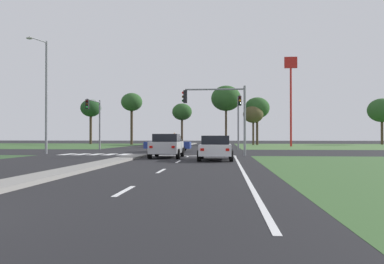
% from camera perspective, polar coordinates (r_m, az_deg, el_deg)
% --- Properties ---
extents(ground_plane, '(200.00, 200.00, 0.00)m').
position_cam_1_polar(ground_plane, '(36.21, -5.00, -2.91)').
color(ground_plane, black).
extents(grass_verge_far_left, '(35.00, 35.00, 0.01)m').
position_cam_1_polar(grass_verge_far_left, '(67.97, -23.01, -1.80)').
color(grass_verge_far_left, '#385B2D').
rests_on(grass_verge_far_left, ground).
extents(grass_verge_far_right, '(35.00, 35.00, 0.01)m').
position_cam_1_polar(grass_verge_far_right, '(63.24, 22.58, -1.90)').
color(grass_verge_far_right, '#476B38').
rests_on(grass_verge_far_right, ground).
extents(median_island_near, '(1.20, 22.00, 0.14)m').
position_cam_1_polar(median_island_near, '(17.80, -15.39, -4.99)').
color(median_island_near, gray).
rests_on(median_island_near, ground).
extents(median_island_far, '(1.20, 36.00, 0.14)m').
position_cam_1_polar(median_island_far, '(60.99, -1.04, -1.93)').
color(median_island_far, gray).
rests_on(median_island_far, ground).
extents(lane_dash_near, '(0.14, 2.00, 0.01)m').
position_cam_1_polar(lane_dash_near, '(10.45, -9.82, -8.44)').
color(lane_dash_near, silver).
rests_on(lane_dash_near, ground).
extents(lane_dash_second, '(0.14, 2.00, 0.01)m').
position_cam_1_polar(lane_dash_second, '(16.29, -4.50, -5.65)').
color(lane_dash_second, silver).
rests_on(lane_dash_second, ground).
extents(lane_dash_third, '(0.14, 2.00, 0.01)m').
position_cam_1_polar(lane_dash_third, '(22.22, -2.02, -4.32)').
color(lane_dash_third, silver).
rests_on(lane_dash_third, ground).
extents(lane_dash_fourth, '(0.14, 2.00, 0.01)m').
position_cam_1_polar(lane_dash_fourth, '(28.18, -0.59, -3.54)').
color(lane_dash_fourth, silver).
rests_on(lane_dash_fourth, ground).
extents(edge_line_right, '(0.14, 24.00, 0.01)m').
position_cam_1_polar(edge_line_right, '(17.74, 7.16, -5.23)').
color(edge_line_right, silver).
rests_on(edge_line_right, ground).
extents(stop_bar_near, '(6.40, 0.50, 0.01)m').
position_cam_1_polar(stop_bar_near, '(28.80, 0.13, -3.48)').
color(stop_bar_near, silver).
rests_on(stop_bar_near, ground).
extents(crosswalk_bar_near, '(0.70, 2.80, 0.01)m').
position_cam_1_polar(crosswalk_bar_near, '(32.96, -17.60, -3.09)').
color(crosswalk_bar_near, silver).
rests_on(crosswalk_bar_near, ground).
extents(crosswalk_bar_second, '(0.70, 2.80, 0.01)m').
position_cam_1_polar(crosswalk_bar_second, '(32.54, -15.73, -3.13)').
color(crosswalk_bar_second, silver).
rests_on(crosswalk_bar_second, ground).
extents(crosswalk_bar_third, '(0.70, 2.80, 0.01)m').
position_cam_1_polar(crosswalk_bar_third, '(32.16, -13.80, -3.17)').
color(crosswalk_bar_third, silver).
rests_on(crosswalk_bar_third, ground).
extents(crosswalk_bar_fourth, '(0.70, 2.80, 0.01)m').
position_cam_1_polar(crosswalk_bar_fourth, '(31.81, -11.84, -3.20)').
color(crosswalk_bar_fourth, silver).
rests_on(crosswalk_bar_fourth, ground).
extents(crosswalk_bar_fifth, '(0.70, 2.80, 0.01)m').
position_cam_1_polar(crosswalk_bar_fifth, '(31.51, -9.83, -3.23)').
color(crosswalk_bar_fifth, silver).
rests_on(crosswalk_bar_fifth, ground).
extents(car_beige_near, '(1.98, 4.56, 1.60)m').
position_cam_1_polar(car_beige_near, '(53.39, -4.39, -1.31)').
color(car_beige_near, '#BCAD8E').
rests_on(car_beige_near, ground).
extents(car_silver_second, '(2.05, 4.21, 1.59)m').
position_cam_1_polar(car_silver_second, '(26.47, -3.67, -1.98)').
color(car_silver_second, '#B7B7BC').
rests_on(car_silver_second, ground).
extents(car_black_third, '(2.08, 4.39, 1.53)m').
position_cam_1_polar(car_black_third, '(66.84, -2.43, -1.21)').
color(car_black_third, black).
rests_on(car_black_third, ground).
extents(car_white_fourth, '(2.04, 4.36, 1.47)m').
position_cam_1_polar(car_white_fourth, '(23.70, 3.46, -2.27)').
color(car_white_fourth, silver).
rests_on(car_white_fourth, ground).
extents(car_blue_fifth, '(4.27, 2.03, 1.46)m').
position_cam_1_polar(car_blue_fifth, '(36.54, -3.58, -1.71)').
color(car_blue_fifth, navy).
rests_on(car_blue_fifth, ground).
extents(traffic_signal_far_right, '(0.32, 4.17, 5.69)m').
position_cam_1_polar(traffic_signal_far_right, '(40.90, 6.81, 2.79)').
color(traffic_signal_far_right, gray).
rests_on(traffic_signal_far_right, ground).
extents(traffic_signal_near_right, '(4.75, 0.32, 5.17)m').
position_cam_1_polar(traffic_signal_near_right, '(29.15, 4.15, 3.60)').
color(traffic_signal_near_right, gray).
rests_on(traffic_signal_near_right, ground).
extents(traffic_signal_far_left, '(0.32, 4.34, 5.44)m').
position_cam_1_polar(traffic_signal_far_left, '(43.00, -13.89, 2.44)').
color(traffic_signal_far_left, gray).
rests_on(traffic_signal_far_left, ground).
extents(street_lamp_second, '(0.87, 2.11, 9.25)m').
position_cam_1_polar(street_lamp_second, '(34.30, -20.58, 5.64)').
color(street_lamp_second, gray).
rests_on(street_lamp_second, ground).
extents(pedestrian_at_median, '(0.34, 0.34, 1.77)m').
position_cam_1_polar(pedestrian_at_median, '(46.92, -2.56, -0.92)').
color(pedestrian_at_median, '#335184').
rests_on(pedestrian_at_median, median_island_far).
extents(fastfood_pole_sign, '(1.80, 0.40, 12.81)m').
position_cam_1_polar(fastfood_pole_sign, '(58.25, 14.15, 7.08)').
color(fastfood_pole_sign, red).
rests_on(fastfood_pole_sign, ground).
extents(treeline_near, '(3.84, 3.84, 8.44)m').
position_cam_1_polar(treeline_near, '(76.63, -14.49, 3.31)').
color(treeline_near, '#423323').
rests_on(treeline_near, ground).
extents(treeline_second, '(3.75, 3.75, 9.15)m').
position_cam_1_polar(treeline_second, '(70.56, -8.75, 4.23)').
color(treeline_second, '#423323').
rests_on(treeline_second, ground).
extents(treeline_third, '(3.48, 3.48, 7.28)m').
position_cam_1_polar(treeline_third, '(69.47, -1.46, 2.90)').
color(treeline_third, '#423323').
rests_on(treeline_third, ground).
extents(treeline_fourth, '(5.10, 5.10, 10.16)m').
position_cam_1_polar(treeline_fourth, '(67.85, 4.96, 4.87)').
color(treeline_fourth, '#423323').
rests_on(treeline_fourth, ground).
extents(treeline_fifth, '(3.43, 3.43, 6.64)m').
position_cam_1_polar(treeline_fifth, '(67.05, 8.88, 2.52)').
color(treeline_fifth, '#423323').
rests_on(treeline_fifth, ground).
extents(treeline_sixth, '(4.26, 4.26, 8.14)m').
position_cam_1_polar(treeline_sixth, '(68.32, 9.43, 3.43)').
color(treeline_sixth, '#423323').
rests_on(treeline_sixth, ground).
extents(treeline_seventh, '(4.95, 4.95, 8.21)m').
position_cam_1_polar(treeline_seventh, '(77.65, 25.86, 2.84)').
color(treeline_seventh, '#423323').
rests_on(treeline_seventh, ground).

